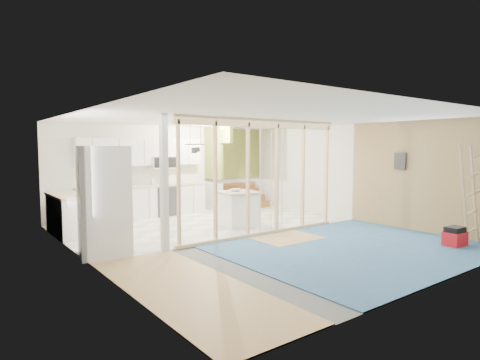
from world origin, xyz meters
TOP-DOWN VIEW (x-y plane):
  - room at (0.00, 0.00)m, footprint 7.01×8.01m
  - floor_overlays at (0.07, 0.06)m, footprint 7.00×8.00m
  - stud_frame at (-0.22, -0.00)m, footprint 4.66×0.14m
  - base_cabinets at (-1.61, 3.36)m, footprint 4.45×2.24m
  - upper_cabinets at (-0.84, 3.82)m, footprint 3.60×0.41m
  - green_partition at (2.04, 3.66)m, footprint 2.25×1.51m
  - pot_rack at (-0.31, 1.89)m, footprint 0.52×0.52m
  - sheathing_panel at (3.48, -2.00)m, footprint 0.02×4.00m
  - electrical_panel at (3.43, -1.40)m, footprint 0.04×0.30m
  - ceiling_light at (1.40, 3.00)m, footprint 0.32×0.32m
  - fridge at (-3.08, 0.45)m, footprint 1.01×0.98m
  - island at (0.44, 1.10)m, footprint 1.02×1.02m
  - bowl at (0.40, 1.16)m, footprint 0.34×0.34m
  - soap_bottle_a at (-1.41, 3.63)m, footprint 0.13×0.13m
  - soap_bottle_b at (-0.62, 3.72)m, footprint 0.11×0.11m
  - toolbox at (2.72, -3.08)m, footprint 0.44×0.34m
  - ladder at (3.03, -3.20)m, footprint 1.08×0.10m

SIDE VIEW (x-z plane):
  - floor_overlays at x=0.07m, z-range 0.00..0.02m
  - toolbox at x=2.72m, z-range -0.01..0.39m
  - island at x=0.44m, z-range 0.00..0.88m
  - base_cabinets at x=-1.61m, z-range 0.00..0.93m
  - bowl at x=0.40m, z-range 0.89..0.95m
  - green_partition at x=2.04m, z-range -0.36..2.24m
  - fridge at x=-3.08m, z-range 0.00..2.00m
  - ladder at x=3.03m, z-range 0.02..2.03m
  - soap_bottle_b at x=-0.62m, z-range 0.93..1.13m
  - soap_bottle_a at x=-1.41m, z-range 0.93..1.26m
  - sheathing_panel at x=3.48m, z-range 0.00..2.60m
  - room at x=0.00m, z-range 0.00..2.61m
  - stud_frame at x=-0.22m, z-range 0.28..2.88m
  - electrical_panel at x=3.43m, z-range 1.45..1.85m
  - upper_cabinets at x=-0.84m, z-range 1.39..2.25m
  - pot_rack at x=-0.31m, z-range 1.64..2.36m
  - ceiling_light at x=1.40m, z-range 2.50..2.58m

